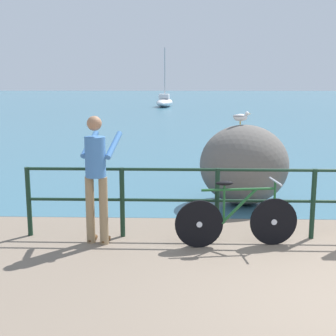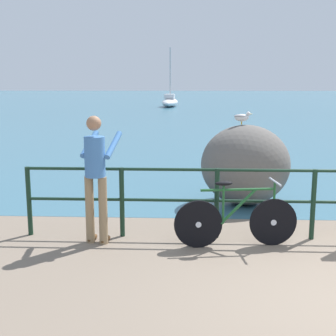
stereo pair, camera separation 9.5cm
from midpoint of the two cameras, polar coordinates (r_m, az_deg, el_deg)
ground_plane at (r=24.75m, az=6.07°, el=5.43°), size 120.00×120.00×0.10m
sea_surface at (r=52.43m, az=3.86°, el=8.34°), size 120.00×90.00×0.01m
promenade_railing at (r=6.88m, az=17.11°, el=-3.26°), size 8.26×0.07×1.02m
bicycle at (r=6.40m, az=8.09°, el=-6.20°), size 1.69×0.48×0.92m
person_at_railing at (r=6.40m, az=-9.23°, el=-0.67°), size 0.54×0.67×1.78m
breakwater_boulder_main at (r=8.53m, az=9.03°, el=0.40°), size 1.61×1.45×1.46m
seagull at (r=8.45m, az=8.61°, el=6.26°), size 0.34×0.15×0.23m
sailboat at (r=39.55m, az=-0.50°, el=8.18°), size 1.56×4.47×4.90m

